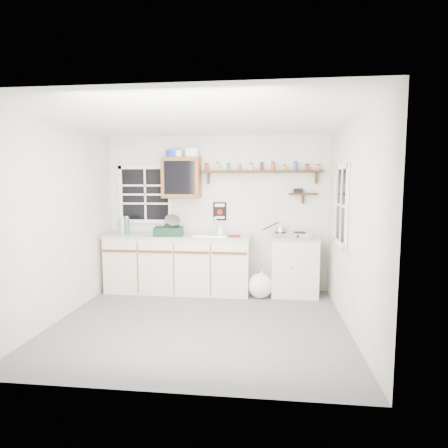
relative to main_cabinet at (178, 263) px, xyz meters
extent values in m
cube|color=#5A595C|center=(0.58, -1.30, -0.47)|extent=(3.60, 3.20, 0.02)
cube|color=white|center=(0.58, -1.30, 2.05)|extent=(3.60, 3.20, 0.02)
cube|color=#BBB6A8|center=(-1.23, -1.30, 0.79)|extent=(0.02, 3.20, 2.50)
cube|color=#BBB6A8|center=(2.40, -1.30, 0.79)|extent=(0.02, 3.20, 2.50)
cube|color=#BBB6A8|center=(0.58, 0.31, 0.79)|extent=(3.60, 0.02, 2.50)
cube|color=#BBB6A8|center=(0.58, -2.91, 0.79)|extent=(3.60, 0.02, 2.50)
cube|color=beige|center=(0.00, 0.00, -0.02)|extent=(2.27, 0.60, 0.88)
cube|color=#9FA2A7|center=(0.00, 0.00, 0.44)|extent=(2.31, 0.62, 0.04)
cube|color=brown|center=(-0.85, -0.31, 0.24)|extent=(0.53, 0.02, 0.03)
cube|color=brown|center=(-0.28, -0.31, 0.24)|extent=(0.53, 0.02, 0.03)
cube|color=brown|center=(0.28, -0.31, 0.24)|extent=(0.53, 0.02, 0.03)
cube|color=brown|center=(0.85, -0.31, 0.24)|extent=(0.53, 0.02, 0.03)
cube|color=silver|center=(1.83, 0.03, -0.02)|extent=(0.70, 0.55, 0.88)
cube|color=#9FA2A7|center=(1.83, 0.03, 0.43)|extent=(0.73, 0.57, 0.03)
cube|color=silver|center=(0.53, 0.00, 0.46)|extent=(0.52, 0.44, 0.03)
cylinder|color=silver|center=(0.58, 0.16, 0.60)|extent=(0.02, 0.02, 0.28)
cylinder|color=silver|center=(0.58, 0.10, 0.73)|extent=(0.02, 0.14, 0.02)
cube|color=brown|center=(0.03, 0.15, 1.36)|extent=(0.60, 0.30, 0.65)
cube|color=black|center=(0.03, -0.01, 1.36)|extent=(0.48, 0.02, 0.52)
cylinder|color=#18329C|center=(-0.10, 0.15, 1.74)|extent=(0.24, 0.24, 0.11)
cube|color=white|center=(0.21, 0.15, 1.76)|extent=(0.18, 0.15, 0.14)
cylinder|color=white|center=(0.00, 0.10, 1.74)|extent=(0.12, 0.12, 0.10)
cube|color=black|center=(1.31, 0.21, 1.46)|extent=(1.91, 0.18, 0.04)
cube|color=black|center=(0.45, 0.25, 1.36)|extent=(0.03, 0.10, 0.18)
cube|color=black|center=(2.17, 0.25, 1.36)|extent=(0.03, 0.10, 0.18)
cylinder|color=red|center=(0.43, 0.21, 1.53)|extent=(0.06, 0.06, 0.10)
cylinder|color=black|center=(0.43, 0.21, 1.58)|extent=(0.05, 0.05, 0.02)
cylinder|color=gold|center=(0.61, 0.21, 1.54)|extent=(0.05, 0.05, 0.12)
cylinder|color=black|center=(0.61, 0.21, 1.60)|extent=(0.04, 0.04, 0.02)
cylinder|color=#267226|center=(0.78, 0.21, 1.53)|extent=(0.05, 0.05, 0.10)
cylinder|color=black|center=(0.78, 0.21, 1.58)|extent=(0.04, 0.04, 0.02)
cylinder|color=#99591E|center=(0.96, 0.21, 1.52)|extent=(0.05, 0.05, 0.09)
cylinder|color=black|center=(0.96, 0.21, 1.57)|extent=(0.05, 0.05, 0.02)
cylinder|color=silver|center=(1.13, 0.21, 1.53)|extent=(0.05, 0.05, 0.10)
cylinder|color=black|center=(1.13, 0.21, 1.58)|extent=(0.05, 0.05, 0.02)
cylinder|color=#4C2614|center=(1.31, 0.21, 1.53)|extent=(0.06, 0.06, 0.11)
cylinder|color=black|center=(1.31, 0.21, 1.60)|extent=(0.05, 0.05, 0.02)
cylinder|color=#B24C19|center=(1.48, 0.21, 1.54)|extent=(0.06, 0.06, 0.12)
cylinder|color=black|center=(1.48, 0.21, 1.61)|extent=(0.05, 0.05, 0.02)
cylinder|color=gold|center=(1.66, 0.21, 1.51)|extent=(0.05, 0.05, 0.08)
cylinder|color=black|center=(1.66, 0.21, 1.56)|extent=(0.05, 0.05, 0.02)
cylinder|color=#334C8C|center=(1.83, 0.21, 1.54)|extent=(0.06, 0.06, 0.12)
cylinder|color=black|center=(1.83, 0.21, 1.61)|extent=(0.05, 0.05, 0.02)
cylinder|color=maroon|center=(2.01, 0.21, 1.52)|extent=(0.06, 0.06, 0.08)
cylinder|color=black|center=(2.01, 0.21, 1.57)|extent=(0.05, 0.05, 0.02)
cylinder|color=#BF8C3F|center=(2.19, 0.21, 1.52)|extent=(0.06, 0.06, 0.08)
cylinder|color=black|center=(2.19, 0.21, 1.56)|extent=(0.05, 0.05, 0.02)
cube|color=black|center=(1.96, 0.22, 1.11)|extent=(0.45, 0.15, 0.03)
cube|color=black|center=(1.96, 0.26, 1.03)|extent=(0.03, 0.08, 0.14)
cube|color=black|center=(1.88, 0.22, 1.16)|extent=(0.14, 0.10, 0.07)
cube|color=black|center=(0.63, 0.29, 0.82)|extent=(0.22, 0.01, 0.30)
cube|color=white|center=(0.63, 0.28, 0.92)|extent=(0.16, 0.00, 0.05)
cylinder|color=#A50C0C|center=(0.63, 0.28, 0.81)|extent=(0.09, 0.01, 0.09)
cube|color=white|center=(0.63, 0.28, 0.72)|extent=(0.16, 0.00, 0.04)
cube|color=black|center=(-0.62, 0.29, 1.09)|extent=(0.85, 0.02, 0.90)
cube|color=silver|center=(-0.62, 0.29, 1.09)|extent=(0.93, 0.03, 0.98)
cube|color=black|center=(2.37, -0.75, 0.99)|extent=(0.02, 0.70, 1.00)
cube|color=silver|center=(2.37, -0.75, 0.99)|extent=(0.03, 0.78, 1.08)
cylinder|color=silver|center=(-0.93, 0.06, 0.59)|extent=(0.08, 0.08, 0.25)
cylinder|color=white|center=(-0.93, 0.06, 0.73)|extent=(0.04, 0.04, 0.03)
cylinder|color=#27773D|center=(-0.85, 0.02, 0.59)|extent=(0.08, 0.08, 0.26)
cylinder|color=white|center=(-0.85, 0.02, 0.73)|extent=(0.04, 0.04, 0.03)
cube|color=black|center=(-0.13, -0.09, 0.52)|extent=(0.48, 0.39, 0.13)
cylinder|color=silver|center=(-0.07, -0.09, 0.66)|extent=(0.35, 0.36, 0.27)
imported|color=silver|center=(0.68, 0.06, 0.55)|extent=(0.11, 0.11, 0.19)
cube|color=maroon|center=(0.91, -0.12, 0.47)|extent=(0.20, 0.19, 0.02)
cube|color=silver|center=(1.76, 0.01, 0.49)|extent=(0.62, 0.38, 0.07)
cylinder|color=black|center=(1.61, 0.01, 0.53)|extent=(0.18, 0.18, 0.01)
cylinder|color=black|center=(1.91, 0.01, 0.53)|extent=(0.18, 0.18, 0.01)
cylinder|color=silver|center=(1.61, 0.01, 0.57)|extent=(0.15, 0.15, 0.09)
cylinder|color=black|center=(1.46, 0.08, 0.61)|extent=(0.25, 0.20, 0.15)
ellipsoid|color=white|center=(1.31, -0.20, -0.27)|extent=(0.40, 0.36, 0.41)
cone|color=white|center=(1.33, -0.20, -0.08)|extent=(0.11, 0.11, 0.11)
camera|label=1|loc=(1.39, -5.77, 1.28)|focal=30.00mm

